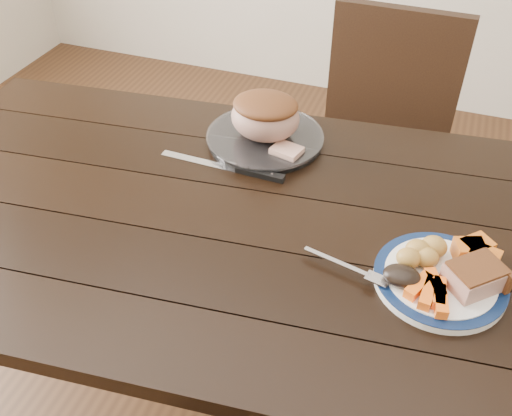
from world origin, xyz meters
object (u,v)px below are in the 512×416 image
(dining_table, at_px, (226,243))
(carving_knife, at_px, (245,170))
(roast_joint, at_px, (265,117))
(chair_far, at_px, (379,143))
(pork_slice, at_px, (474,277))
(fork, at_px, (352,269))
(dinner_plate, at_px, (440,280))
(serving_platter, at_px, (265,139))

(dining_table, relative_size, carving_knife, 5.25)
(dining_table, relative_size, roast_joint, 9.72)
(chair_far, distance_m, roast_joint, 0.59)
(pork_slice, distance_m, fork, 0.22)
(chair_far, bearing_deg, dining_table, 73.75)
(chair_far, relative_size, pork_slice, 9.78)
(dinner_plate, bearing_deg, roast_joint, 143.96)
(dining_table, height_order, roast_joint, roast_joint)
(fork, bearing_deg, roast_joint, 141.59)
(dining_table, bearing_deg, chair_far, 72.45)
(dinner_plate, height_order, carving_knife, dinner_plate)
(chair_far, relative_size, serving_platter, 3.20)
(dining_table, relative_size, fork, 9.51)
(pork_slice, bearing_deg, dining_table, 173.63)
(chair_far, distance_m, pork_slice, 0.89)
(serving_platter, distance_m, roast_joint, 0.06)
(fork, height_order, roast_joint, roast_joint)
(dining_table, relative_size, chair_far, 1.81)
(dinner_plate, bearing_deg, dining_table, 173.44)
(roast_joint, bearing_deg, dining_table, -88.38)
(dining_table, bearing_deg, dinner_plate, -6.56)
(serving_platter, height_order, fork, fork)
(dining_table, xyz_separation_m, chair_far, (0.23, 0.74, -0.13))
(dinner_plate, bearing_deg, serving_platter, 143.96)
(chair_far, xyz_separation_m, carving_knife, (-0.24, -0.59, 0.23))
(dining_table, relative_size, serving_platter, 5.80)
(dining_table, bearing_deg, carving_knife, 94.10)
(roast_joint, bearing_deg, serving_platter, 180.00)
(roast_joint, bearing_deg, pork_slice, -33.42)
(serving_platter, bearing_deg, roast_joint, 0.00)
(serving_platter, relative_size, pork_slice, 3.05)
(pork_slice, height_order, carving_knife, pork_slice)
(dining_table, relative_size, pork_slice, 17.70)
(dinner_plate, relative_size, serving_platter, 0.86)
(carving_knife, bearing_deg, fork, -36.25)
(dining_table, distance_m, roast_joint, 0.33)
(serving_platter, relative_size, fork, 1.64)
(dinner_plate, distance_m, serving_platter, 0.58)
(chair_far, relative_size, dinner_plate, 3.71)
(serving_platter, height_order, roast_joint, roast_joint)
(pork_slice, bearing_deg, carving_knife, 158.56)
(chair_far, height_order, dinner_plate, chair_far)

